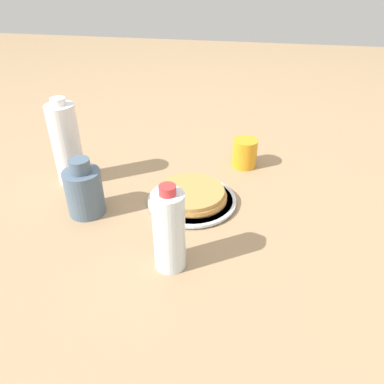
% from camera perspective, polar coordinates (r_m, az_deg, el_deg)
% --- Properties ---
extents(ground_plane, '(4.00, 4.00, 0.00)m').
position_cam_1_polar(ground_plane, '(0.95, 1.18, -2.11)').
color(ground_plane, '#9E7F5B').
extents(plate, '(0.23, 0.23, 0.01)m').
position_cam_1_polar(plate, '(0.96, 0.00, -1.30)').
color(plate, silver).
rests_on(plate, ground_plane).
extents(pancake_stack, '(0.18, 0.17, 0.03)m').
position_cam_1_polar(pancake_stack, '(0.94, 0.09, -0.34)').
color(pancake_stack, '#C18845').
rests_on(pancake_stack, plate).
extents(juice_glass, '(0.07, 0.07, 0.08)m').
position_cam_1_polar(juice_glass, '(1.12, 8.03, 5.91)').
color(juice_glass, orange).
rests_on(juice_glass, ground_plane).
extents(cream_jug, '(0.09, 0.09, 0.15)m').
position_cam_1_polar(cream_jug, '(0.93, -16.12, 0.24)').
color(cream_jug, '#4C6075').
rests_on(cream_jug, ground_plane).
extents(water_bottle_near, '(0.08, 0.08, 0.24)m').
position_cam_1_polar(water_bottle_near, '(1.05, -18.58, 6.93)').
color(water_bottle_near, white).
rests_on(water_bottle_near, ground_plane).
extents(water_bottle_mid, '(0.06, 0.06, 0.19)m').
position_cam_1_polar(water_bottle_mid, '(0.73, -3.51, -5.88)').
color(water_bottle_mid, silver).
rests_on(water_bottle_mid, ground_plane).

